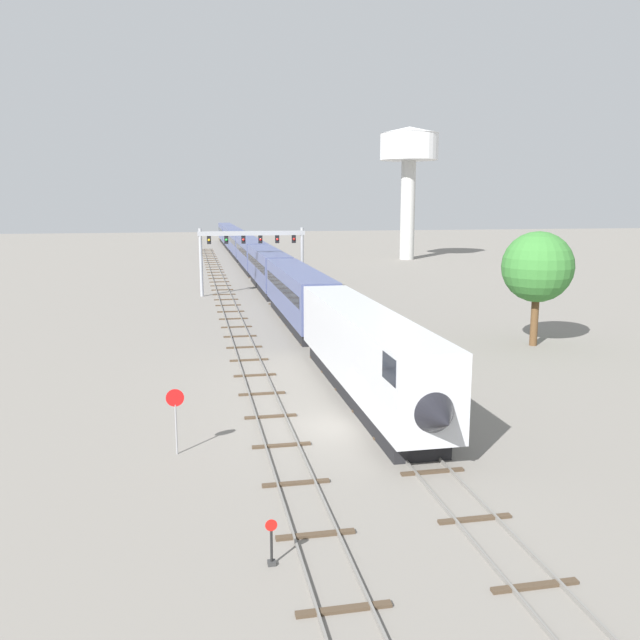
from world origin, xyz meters
TOP-DOWN VIEW (x-y plane):
  - ground_plane at (0.00, 0.00)m, footprint 400.00×400.00m
  - track_main at (2.00, 60.00)m, footprint 2.60×200.00m
  - track_near at (-3.50, 40.00)m, footprint 2.60×160.00m
  - passenger_train at (2.00, 72.35)m, footprint 3.04×156.98m
  - signal_gantry at (-0.25, 45.30)m, footprint 12.10×0.49m
  - water_tower at (31.89, 86.02)m, footprint 10.54×10.54m
  - switch_stand at (-5.10, -11.42)m, footprint 0.36×0.24m
  - stop_sign at (-8.00, -2.01)m, footprint 0.76×0.08m
  - trackside_tree_left at (17.78, 14.66)m, footprint 5.19×5.19m

SIDE VIEW (x-z plane):
  - ground_plane at x=0.00m, z-range 0.00..0.00m
  - track_main at x=2.00m, z-range -0.01..0.15m
  - track_near at x=-3.50m, z-range -0.01..0.15m
  - switch_stand at x=-5.10m, z-range -0.21..1.25m
  - stop_sign at x=-8.00m, z-range 0.43..3.31m
  - passenger_train at x=2.00m, z-range 0.21..5.01m
  - signal_gantry at x=-0.25m, z-range 1.83..9.46m
  - trackside_tree_left at x=17.78m, z-range 1.61..10.10m
  - water_tower at x=31.89m, z-range 7.00..30.58m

